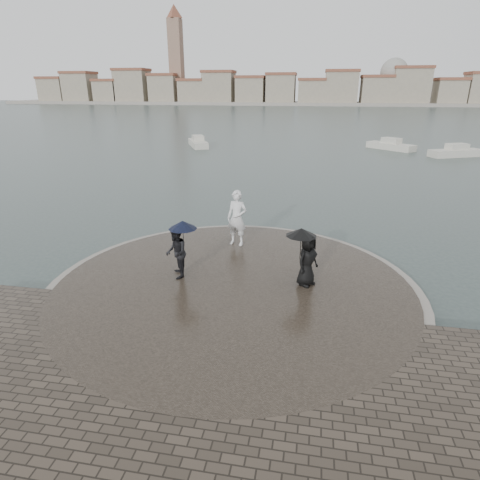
# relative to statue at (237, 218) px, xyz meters

# --- Properties ---
(ground) EXTENTS (400.00, 400.00, 0.00)m
(ground) POSITION_rel_statue_xyz_m (0.55, -7.11, -1.52)
(ground) COLOR #2B3835
(ground) RESTS_ON ground
(kerb_ring) EXTENTS (12.50, 12.50, 0.32)m
(kerb_ring) POSITION_rel_statue_xyz_m (0.55, -3.61, -1.36)
(kerb_ring) COLOR gray
(kerb_ring) RESTS_ON ground
(quay_tip) EXTENTS (11.90, 11.90, 0.36)m
(quay_tip) POSITION_rel_statue_xyz_m (0.55, -3.61, -1.34)
(quay_tip) COLOR #2D261E
(quay_tip) RESTS_ON ground
(statue) EXTENTS (0.95, 0.73, 2.31)m
(statue) POSITION_rel_statue_xyz_m (0.00, 0.00, 0.00)
(statue) COLOR silver
(statue) RESTS_ON quay_tip
(visitor_left) EXTENTS (1.22, 1.12, 2.04)m
(visitor_left) POSITION_rel_statue_xyz_m (-1.42, -3.42, -0.06)
(visitor_left) COLOR black
(visitor_left) RESTS_ON quay_tip
(visitor_right) EXTENTS (1.25, 1.13, 1.95)m
(visitor_right) POSITION_rel_statue_xyz_m (2.91, -3.20, -0.05)
(visitor_right) COLOR black
(visitor_right) RESTS_ON quay_tip
(far_skyline) EXTENTS (260.00, 20.00, 37.00)m
(far_skyline) POSITION_rel_statue_xyz_m (-5.74, 153.60, 4.09)
(far_skyline) COLOR gray
(far_skyline) RESTS_ON ground
(boats) EXTENTS (32.49, 8.37, 1.50)m
(boats) POSITION_rel_statue_xyz_m (5.96, 31.00, -1.14)
(boats) COLOR beige
(boats) RESTS_ON ground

